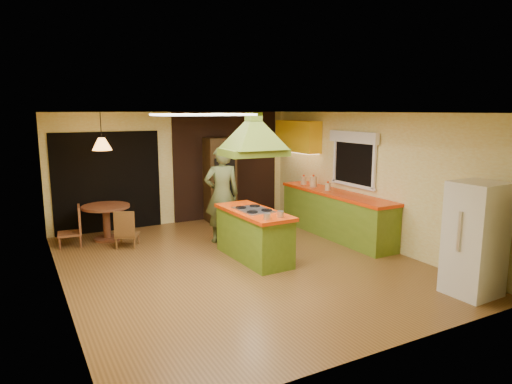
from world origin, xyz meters
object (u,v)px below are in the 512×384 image
man (222,195)px  refrigerator (475,239)px  canister_large (313,182)px  kitchen_island (254,234)px  wall_oven (220,180)px  dining_table (106,216)px

man → refrigerator: bearing=128.9°
refrigerator → canister_large: refrigerator is taller
kitchen_island → wall_oven: size_ratio=0.90×
kitchen_island → wall_oven: wall_oven is taller
wall_oven → kitchen_island: bearing=-99.9°
man → canister_large: size_ratio=8.43×
canister_large → wall_oven: bearing=131.8°
refrigerator → canister_large: 4.00m
dining_table → canister_large: canister_large is taller
refrigerator → canister_large: size_ratio=7.17×
kitchen_island → dining_table: size_ratio=1.86×
kitchen_island → man: 1.30m
man → refrigerator: 4.49m
man → wall_oven: 1.75m
wall_oven → dining_table: size_ratio=2.08×
dining_table → kitchen_island: bearing=-50.2°
man → wall_oven: bearing=-100.2°
man → refrigerator: man is taller
kitchen_island → wall_oven: 2.94m
kitchen_island → canister_large: canister_large is taller
kitchen_island → wall_oven: (0.62, 2.82, 0.53)m
man → canister_large: 2.14m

